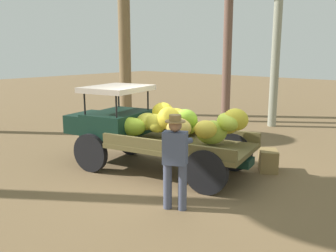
% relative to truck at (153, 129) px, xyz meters
% --- Properties ---
extents(ground_plane, '(60.00, 60.00, 0.00)m').
position_rel_truck_xyz_m(ground_plane, '(-0.64, -0.04, -0.96)').
color(ground_plane, brown).
extents(truck, '(4.64, 2.48, 1.88)m').
position_rel_truck_xyz_m(truck, '(0.00, 0.00, 0.00)').
color(truck, black).
rests_on(truck, ground).
extents(farmer, '(0.57, 0.54, 1.65)m').
position_rel_truck_xyz_m(farmer, '(-1.76, 1.37, -0.02)').
color(farmer, '#49506A').
rests_on(farmer, ground).
extents(wooden_crate, '(0.61, 0.66, 0.49)m').
position_rel_truck_xyz_m(wooden_crate, '(-2.07, -1.58, -0.71)').
color(wooden_crate, olive).
rests_on(wooden_crate, ground).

